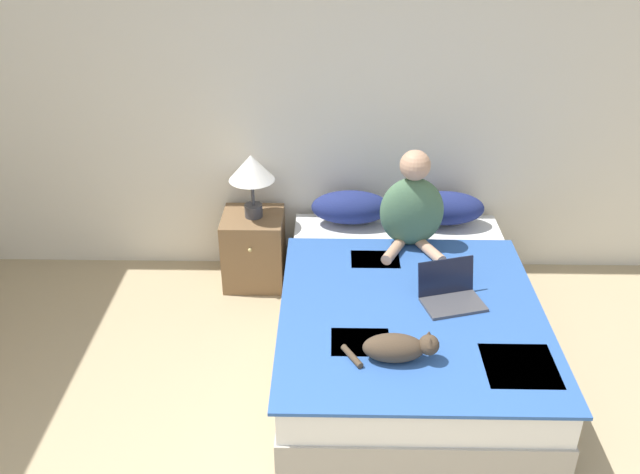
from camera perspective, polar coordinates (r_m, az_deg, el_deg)
wall_back at (r=4.73m, az=-2.19°, el=11.35°), size 6.07×0.05×2.55m
bed at (r=4.22m, az=7.26°, el=-7.23°), size 1.51×2.09×0.47m
pillow_near at (r=4.77m, az=2.60°, el=2.52°), size 0.55×0.28×0.23m
pillow_far at (r=4.83m, az=10.45°, el=2.41°), size 0.55×0.28×0.23m
person_sitting at (r=4.45m, az=7.77°, el=2.47°), size 0.42×0.41×0.67m
cat_tabby at (r=3.52m, az=6.62°, el=-9.22°), size 0.50×0.17×0.17m
laptop_open at (r=4.01m, az=10.94°, el=-4.77°), size 0.40×0.35×0.23m
nightstand at (r=4.91m, az=-5.58°, el=-0.99°), size 0.43×0.44×0.53m
table_lamp at (r=4.63m, az=-5.79°, el=5.55°), size 0.31×0.31×0.46m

